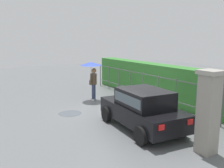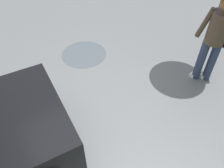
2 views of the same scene
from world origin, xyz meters
The scene contains 7 objects.
ground_plane centered at (0.00, 0.00, 0.00)m, with size 40.00×40.00×0.00m, color slate.
car centered at (2.47, -0.24, 0.80)m, with size 3.84×2.09×1.48m.
pedestrian centered at (-2.28, 0.09, 1.56)m, with size 1.13×1.13×2.05m.
gate_pillar centered at (4.98, 0.13, 1.24)m, with size 0.60×0.60×2.42m.
fence_section centered at (0.25, 2.43, 0.83)m, with size 11.97×0.05×1.50m.
hedge_row centered at (0.25, 3.27, 0.95)m, with size 12.92×0.90×1.90m, color #387F33.
puddle_near centered at (-0.65, -1.83, 0.00)m, with size 1.02×1.02×0.00m, color #4C545B.
Camera 1 is at (9.36, -5.66, 3.28)m, focal length 39.87 mm.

